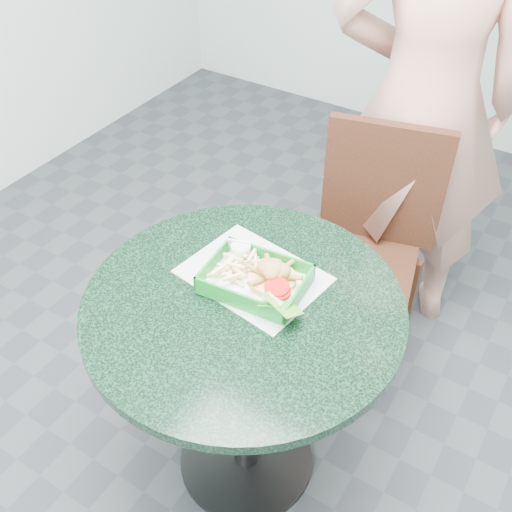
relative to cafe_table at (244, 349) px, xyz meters
The scene contains 10 objects.
floor 0.58m from the cafe_table, ahead, with size 4.00×5.00×0.02m, color #303335.
cafe_table is the anchor object (origin of this frame).
dining_chair 0.69m from the cafe_table, 84.68° to the left, with size 0.42×0.42×0.93m.
diner_person 1.13m from the cafe_table, 84.24° to the left, with size 0.84×0.55×2.29m, color tan.
placemat 0.20m from the cafe_table, 107.22° to the left, with size 0.36×0.27×0.00m, color silver.
food_basket 0.20m from the cafe_table, 92.07° to the left, with size 0.26×0.19×0.05m.
crab_sandwich 0.24m from the cafe_table, 66.20° to the left, with size 0.13×0.13×0.07m.
fries_pile 0.23m from the cafe_table, 128.54° to the left, with size 0.10×0.11×0.04m, color #F3D28A, non-canonical shape.
sauce_ramekin 0.27m from the cafe_table, 122.12° to the left, with size 0.05×0.05×0.03m.
garnish_cup 0.23m from the cafe_table, 12.58° to the left, with size 0.12×0.11×0.05m.
Camera 1 is at (0.60, -0.90, 1.87)m, focal length 42.00 mm.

